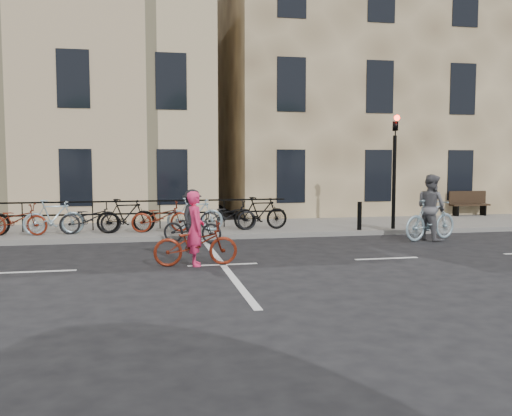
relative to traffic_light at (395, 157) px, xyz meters
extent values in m
plane|color=black|center=(-6.20, -4.34, -2.45)|extent=(120.00, 120.00, 0.00)
cube|color=slate|center=(-10.20, 1.66, -2.38)|extent=(46.00, 4.00, 0.15)
cube|color=#867051|center=(2.80, 8.66, 3.70)|extent=(14.00, 10.00, 12.00)
cylinder|color=black|center=(0.00, 0.01, -0.80)|extent=(0.12, 0.12, 3.00)
imported|color=black|center=(0.00, 0.01, 1.15)|extent=(0.15, 0.18, 0.90)
sphere|color=#FF0C05|center=(0.00, -0.11, 1.25)|extent=(0.18, 0.18, 0.18)
cylinder|color=black|center=(-1.20, -0.09, -1.85)|extent=(0.14, 0.14, 0.90)
cylinder|color=black|center=(1.20, -0.09, -1.85)|extent=(0.14, 0.14, 0.90)
cube|color=black|center=(4.20, 3.31, -2.10)|extent=(0.06, 0.38, 0.40)
cube|color=black|center=(5.40, 3.31, -2.10)|extent=(0.06, 0.38, 0.40)
cube|color=black|center=(4.80, 3.31, -1.87)|extent=(1.60, 0.40, 0.06)
cube|color=black|center=(4.80, 3.49, -1.58)|extent=(1.60, 0.06, 0.50)
cube|color=black|center=(-8.97, 1.56, -1.83)|extent=(11.45, 0.04, 0.95)
imported|color=maroon|center=(-11.60, 0.66, -1.83)|extent=(1.80, 0.63, 0.95)
imported|color=#8EACBA|center=(-10.55, 0.66, -1.78)|extent=(1.75, 0.49, 1.05)
imported|color=black|center=(-9.50, 0.66, -1.83)|extent=(1.80, 0.63, 0.95)
imported|color=black|center=(-8.45, 0.66, -1.78)|extent=(1.75, 0.49, 1.05)
imported|color=maroon|center=(-7.40, 0.66, -1.83)|extent=(1.80, 0.63, 0.95)
imported|color=#8EACBA|center=(-6.35, 0.66, -1.78)|extent=(1.75, 0.49, 1.05)
imported|color=black|center=(-5.30, 0.66, -1.83)|extent=(1.80, 0.63, 0.95)
imported|color=black|center=(-4.25, 0.66, -1.78)|extent=(1.75, 0.49, 1.05)
imported|color=maroon|center=(-6.81, -4.28, -1.96)|extent=(1.90, 0.69, 0.99)
imported|color=#F02A61|center=(-6.81, -4.28, -1.61)|extent=(0.41, 0.62, 1.69)
imported|color=#8EACBA|center=(0.40, -1.68, -1.85)|extent=(2.10, 1.20, 1.21)
imported|color=#57575C|center=(0.40, -1.68, -1.48)|extent=(1.01, 1.14, 1.95)
imported|color=black|center=(-6.57, -0.87, -2.00)|extent=(1.83, 1.27, 0.91)
imported|color=black|center=(-6.57, -0.87, -1.68)|extent=(0.94, 1.15, 1.55)
camera|label=1|loc=(-8.02, -17.05, -0.03)|focal=40.00mm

